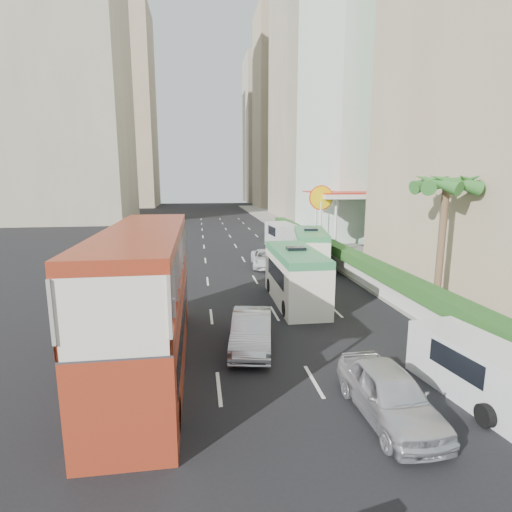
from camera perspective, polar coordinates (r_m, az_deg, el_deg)
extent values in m
plane|color=black|center=(16.07, 7.60, -13.88)|extent=(200.00, 200.00, 0.00)
cube|color=maroon|center=(14.73, -15.33, -5.98)|extent=(2.50, 11.00, 5.06)
imported|color=silver|center=(16.60, -0.63, -12.93)|extent=(2.29, 4.63, 1.46)
imported|color=silver|center=(12.92, 18.29, -21.01)|extent=(1.88, 4.42, 1.49)
imported|color=silver|center=(31.10, 1.38, -1.52)|extent=(2.47, 4.74, 1.27)
cube|color=silver|center=(21.93, 5.64, -2.94)|extent=(2.27, 6.67, 2.95)
cube|color=silver|center=(30.19, 7.75, 0.85)|extent=(3.51, 6.95, 2.94)
cube|color=silver|center=(14.60, 29.15, -14.01)|extent=(2.41, 4.71, 1.80)
cube|color=silver|center=(40.56, 3.80, 3.02)|extent=(2.74, 5.82, 2.26)
cube|color=#99968C|center=(41.68, 10.17, 1.64)|extent=(6.00, 120.00, 0.18)
cube|color=silver|center=(30.45, 11.70, -0.71)|extent=(0.30, 44.00, 1.00)
cube|color=#2D6626|center=(30.29, 11.76, 0.86)|extent=(1.10, 44.00, 0.70)
cylinder|color=brown|center=(21.85, 24.91, 1.13)|extent=(0.36, 0.36, 6.40)
cube|color=silver|center=(39.80, 12.58, 4.98)|extent=(6.50, 8.00, 5.50)
cube|color=#B0A48B|center=(77.51, 9.38, 24.47)|extent=(16.00, 16.00, 50.00)
cube|color=tan|center=(99.47, 4.31, 19.78)|extent=(14.00, 14.00, 44.00)
cube|color=#B0A48B|center=(120.61, 1.92, 17.29)|extent=(14.00, 14.00, 40.00)
cube|color=#B0A48B|center=(74.34, -26.08, 24.96)|extent=(18.00, 18.00, 52.00)
cube|color=tan|center=(106.77, -18.93, 19.18)|extent=(16.00, 16.00, 46.00)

